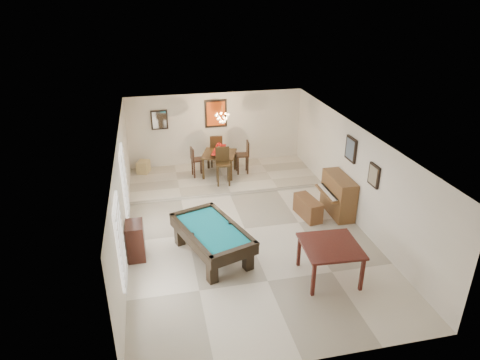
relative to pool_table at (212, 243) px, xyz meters
name	(u,v)px	position (x,y,z in m)	size (l,w,h in m)	color
ground_plane	(245,229)	(1.03, 1.04, -0.38)	(6.00, 9.00, 0.02)	beige
wall_back	(216,130)	(1.03, 5.54, 0.93)	(6.00, 0.04, 2.60)	silver
wall_front	(308,302)	(1.03, -3.46, 0.93)	(6.00, 0.04, 2.60)	silver
wall_left	(123,196)	(-1.97, 1.04, 0.93)	(0.04, 9.00, 2.60)	silver
wall_right	(355,174)	(4.03, 1.04, 0.93)	(0.04, 9.00, 2.60)	silver
ceiling	(245,135)	(1.03, 1.04, 2.23)	(6.00, 9.00, 0.04)	white
dining_step	(223,177)	(1.03, 4.29, -0.31)	(6.00, 2.50, 0.12)	beige
window_left_front	(120,241)	(-1.94, -1.16, 1.03)	(0.06, 1.00, 1.70)	white
window_left_rear	(124,181)	(-1.94, 1.64, 1.03)	(0.06, 1.00, 1.70)	white
pool_table	(212,243)	(0.00, 0.00, 0.00)	(1.19, 2.19, 0.73)	black
square_table	(329,261)	(2.36, -1.35, 0.05)	(1.21, 1.21, 0.83)	#37120D
upright_piano	(334,196)	(3.63, 1.33, 0.19)	(0.75, 1.34, 1.12)	brown
piano_bench	(308,208)	(2.87, 1.30, -0.09)	(0.39, 1.00, 0.56)	brown
apothecary_chest	(136,241)	(-1.75, 0.33, 0.08)	(0.40, 0.60, 0.90)	black
dining_table	(219,162)	(0.94, 4.44, 0.19)	(1.04, 1.04, 0.86)	black
flower_vase	(219,146)	(0.94, 4.44, 0.74)	(0.15, 0.15, 0.25)	red
dining_chair_south	(223,167)	(0.92, 3.66, 0.34)	(0.44, 0.44, 1.18)	black
dining_chair_north	(216,150)	(0.96, 5.21, 0.33)	(0.42, 0.42, 1.14)	black
dining_chair_west	(197,162)	(0.22, 4.45, 0.25)	(0.37, 0.37, 1.00)	black
dining_chair_east	(242,157)	(1.71, 4.41, 0.30)	(0.40, 0.40, 1.09)	black
corner_bench	(143,167)	(-1.53, 5.12, -0.05)	(0.35, 0.44, 0.40)	tan
chandelier	(222,115)	(1.03, 4.24, 1.83)	(0.44, 0.44, 0.60)	#FFE5B2
back_painting	(216,114)	(1.03, 5.50, 1.53)	(0.75, 0.06, 0.95)	#D84C14
back_mirror	(159,120)	(-0.87, 5.50, 1.43)	(0.55, 0.06, 0.65)	white
right_picture_upper	(351,149)	(3.99, 1.34, 1.53)	(0.06, 0.55, 0.65)	slate
right_picture_lower	(374,175)	(3.99, 0.04, 1.33)	(0.06, 0.45, 0.55)	gray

